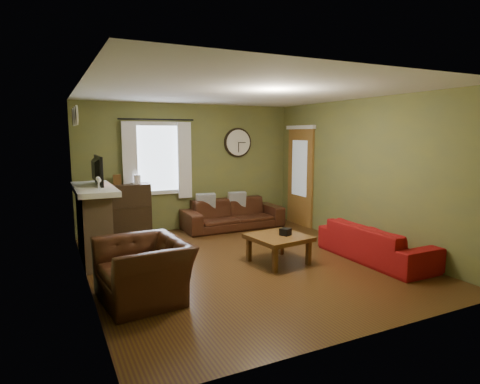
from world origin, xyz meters
name	(u,v)px	position (x,y,z in m)	size (l,w,h in m)	color
floor	(245,262)	(0.00, 0.00, 0.00)	(4.60, 5.20, 0.00)	#442912
ceiling	(246,92)	(0.00, 0.00, 2.60)	(4.60, 5.20, 0.00)	white
wall_left	(84,188)	(-2.30, 0.00, 1.30)	(0.00, 5.20, 2.60)	#646834
wall_right	(362,173)	(2.30, 0.00, 1.30)	(0.00, 5.20, 2.60)	#646834
wall_back	(190,167)	(0.00, 2.60, 1.30)	(4.60, 0.00, 2.60)	#646834
wall_front	(370,207)	(0.00, -2.60, 1.30)	(4.60, 0.00, 2.60)	#646834
fireplace	(94,226)	(-2.10, 1.15, 0.55)	(0.40, 1.40, 1.10)	#A07F5E
firebox	(107,240)	(-1.91, 1.15, 0.30)	(0.04, 0.60, 0.55)	black
mantel	(94,189)	(-2.07, 1.15, 1.14)	(0.58, 1.60, 0.08)	white
tv	(93,174)	(-2.05, 1.30, 1.35)	(0.60, 0.08, 0.35)	black
tv_screen	(98,170)	(-1.97, 1.30, 1.41)	(0.02, 0.62, 0.36)	#994C3F
medallion_left	(77,115)	(-2.28, 0.80, 2.25)	(0.28, 0.28, 0.03)	white
medallion_mid	(75,116)	(-2.28, 1.15, 2.25)	(0.28, 0.28, 0.03)	white
medallion_right	(73,117)	(-2.28, 1.50, 2.25)	(0.28, 0.28, 0.03)	white
window_pane	(157,158)	(-0.70, 2.58, 1.50)	(1.00, 0.02, 1.30)	silver
curtain_rod	(157,119)	(-0.70, 2.48, 2.27)	(0.03, 0.03, 1.50)	black
curtain_left	(130,162)	(-1.25, 2.48, 1.45)	(0.28, 0.04, 1.55)	white
curtain_right	(185,160)	(-0.15, 2.48, 1.45)	(0.28, 0.04, 1.55)	white
wall_clock	(238,143)	(1.10, 2.55, 1.80)	(0.64, 0.06, 0.64)	white
door	(300,177)	(2.27, 1.85, 1.05)	(0.05, 0.90, 2.10)	olive
bookshelf	(127,211)	(-1.35, 2.40, 0.52)	(0.87, 0.37, 1.03)	black
book	(131,187)	(-1.26, 2.44, 0.96)	(0.17, 0.23, 0.02)	#573717
sofa_brown	(233,214)	(0.79, 2.17, 0.31)	(2.11, 0.83, 0.62)	#351A0F
pillow_left	(206,203)	(0.26, 2.37, 0.55)	(0.40, 0.12, 0.40)	#93999C
pillow_right	(237,201)	(0.97, 2.34, 0.55)	(0.39, 0.12, 0.39)	#93999C
sofa_red	(375,242)	(1.90, -0.80, 0.28)	(1.95, 0.76, 0.57)	maroon
armchair	(144,270)	(-1.74, -0.73, 0.36)	(1.11, 0.97, 0.72)	#351A0F
coffee_table	(278,249)	(0.44, -0.26, 0.22)	(0.82, 0.82, 0.44)	#573717
tissue_box	(285,238)	(0.54, -0.29, 0.40)	(0.14, 0.14, 0.11)	black
wine_glass_a	(99,185)	(-2.05, 0.57, 1.27)	(0.06, 0.06, 0.18)	white
wine_glass_b	(98,183)	(-2.05, 0.69, 1.28)	(0.07, 0.07, 0.19)	white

